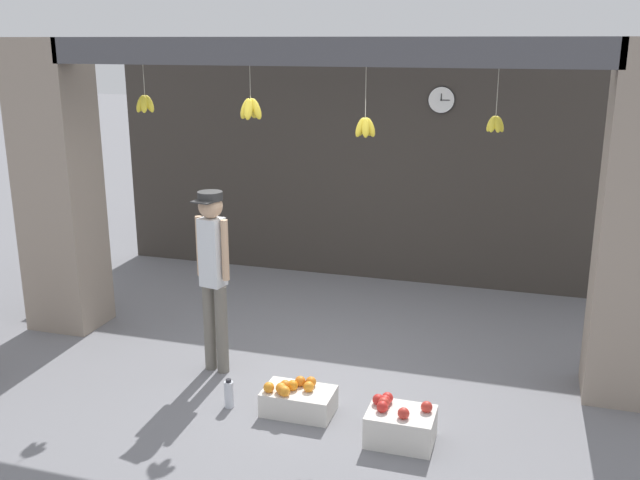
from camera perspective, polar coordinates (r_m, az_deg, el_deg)
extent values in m
plane|color=slate|center=(6.82, -1.03, -10.18)|extent=(60.00, 60.00, 0.00)
cube|color=#38332D|center=(8.97, 4.49, 6.20)|extent=(6.89, 0.12, 3.01)
cube|color=gray|center=(7.87, -20.16, 3.93)|extent=(0.70, 0.60, 3.01)
cube|color=#4C4C51|center=(6.25, -0.81, 14.85)|extent=(4.99, 0.24, 0.24)
cylinder|color=#B2AD99|center=(6.92, -13.92, 12.34)|extent=(0.01, 0.01, 0.28)
ellipsoid|color=yellow|center=(6.91, -13.48, 10.55)|extent=(0.12, 0.06, 0.18)
ellipsoid|color=yellow|center=(6.97, -13.53, 10.58)|extent=(0.08, 0.11, 0.18)
ellipsoid|color=yellow|center=(6.98, -13.95, 10.56)|extent=(0.11, 0.09, 0.19)
ellipsoid|color=yellow|center=(6.93, -14.16, 10.51)|extent=(0.11, 0.09, 0.19)
ellipsoid|color=yellow|center=(6.89, -13.88, 10.51)|extent=(0.08, 0.11, 0.18)
cylinder|color=#B2AD99|center=(6.49, -5.61, 12.48)|extent=(0.01, 0.01, 0.29)
ellipsoid|color=yellow|center=(6.48, -5.13, 10.40)|extent=(0.14, 0.07, 0.21)
ellipsoid|color=yellow|center=(6.55, -5.38, 10.44)|extent=(0.07, 0.14, 0.21)
ellipsoid|color=yellow|center=(6.52, -5.99, 10.41)|extent=(0.14, 0.07, 0.21)
ellipsoid|color=yellow|center=(6.46, -5.74, 10.36)|extent=(0.07, 0.14, 0.21)
cylinder|color=#B2AD99|center=(6.14, 3.68, 11.70)|extent=(0.01, 0.01, 0.42)
ellipsoid|color=yellow|center=(6.15, 4.05, 8.97)|extent=(0.12, 0.06, 0.18)
ellipsoid|color=yellow|center=(6.20, 3.85, 9.03)|extent=(0.08, 0.12, 0.19)
ellipsoid|color=yellow|center=(6.20, 3.36, 9.04)|extent=(0.11, 0.10, 0.19)
ellipsoid|color=yellow|center=(6.15, 3.24, 8.98)|extent=(0.11, 0.10, 0.19)
ellipsoid|color=yellow|center=(6.12, 3.67, 8.94)|extent=(0.08, 0.12, 0.19)
cylinder|color=#B2AD99|center=(6.03, 14.01, 11.41)|extent=(0.01, 0.01, 0.38)
ellipsoid|color=yellow|center=(6.05, 14.20, 8.98)|extent=(0.10, 0.05, 0.15)
ellipsoid|color=yellow|center=(6.08, 14.04, 9.02)|extent=(0.08, 0.09, 0.15)
ellipsoid|color=yellow|center=(6.08, 13.70, 9.04)|extent=(0.08, 0.09, 0.15)
ellipsoid|color=yellow|center=(6.05, 13.51, 9.03)|extent=(0.10, 0.05, 0.15)
ellipsoid|color=yellow|center=(6.02, 13.66, 8.98)|extent=(0.08, 0.09, 0.15)
ellipsoid|color=yellow|center=(6.02, 14.01, 8.96)|extent=(0.08, 0.09, 0.15)
cylinder|color=#6B665B|center=(6.64, -7.86, -7.12)|extent=(0.11, 0.11, 0.84)
cylinder|color=#6B665B|center=(6.72, -8.83, -6.88)|extent=(0.11, 0.11, 0.84)
cube|color=silver|center=(6.44, -8.60, -0.97)|extent=(0.23, 0.21, 0.63)
cylinder|color=tan|center=(6.35, -7.60, -0.82)|extent=(0.06, 0.06, 0.55)
cylinder|color=tan|center=(6.51, -9.60, -0.48)|extent=(0.06, 0.06, 0.55)
sphere|color=tan|center=(6.33, -8.76, 2.69)|extent=(0.22, 0.22, 0.22)
cylinder|color=#2D2D2D|center=(6.31, -8.79, 3.51)|extent=(0.22, 0.22, 0.08)
cube|color=#2D2D2D|center=(6.23, -9.38, 3.03)|extent=(0.20, 0.15, 0.01)
cube|color=silver|center=(6.04, -1.71, -12.76)|extent=(0.58, 0.36, 0.20)
sphere|color=orange|center=(5.99, -2.81, -11.54)|extent=(0.09, 0.09, 0.09)
sphere|color=orange|center=(5.96, -0.91, -11.66)|extent=(0.09, 0.09, 0.09)
sphere|color=orange|center=(5.94, -3.13, -11.75)|extent=(0.09, 0.09, 0.09)
sphere|color=orange|center=(5.89, -2.84, -12.00)|extent=(0.09, 0.09, 0.09)
sphere|color=orange|center=(5.98, -2.20, -11.55)|extent=(0.09, 0.09, 0.09)
sphere|color=orange|center=(6.03, -0.73, -11.28)|extent=(0.09, 0.09, 0.09)
sphere|color=orange|center=(5.91, -2.97, -11.95)|extent=(0.09, 0.09, 0.09)
sphere|color=orange|center=(6.05, -1.59, -11.23)|extent=(0.09, 0.09, 0.09)
sphere|color=orange|center=(5.96, -4.12, -11.68)|extent=(0.09, 0.09, 0.09)
cube|color=silver|center=(5.67, 6.48, -14.62)|extent=(0.51, 0.38, 0.26)
sphere|color=red|center=(5.51, 6.70, -13.61)|extent=(0.09, 0.09, 0.09)
sphere|color=red|center=(5.66, 5.22, -12.69)|extent=(0.09, 0.09, 0.09)
sphere|color=red|center=(5.67, 4.68, -12.61)|extent=(0.09, 0.09, 0.09)
sphere|color=red|center=(5.63, 5.11, -12.87)|extent=(0.09, 0.09, 0.09)
sphere|color=red|center=(5.71, 5.42, -12.46)|extent=(0.09, 0.09, 0.09)
sphere|color=red|center=(5.58, 5.01, -13.16)|extent=(0.09, 0.09, 0.09)
sphere|color=red|center=(5.62, 8.53, -13.07)|extent=(0.09, 0.09, 0.09)
cylinder|color=silver|center=(6.16, -7.29, -12.15)|extent=(0.08, 0.08, 0.23)
cylinder|color=black|center=(6.10, -7.33, -11.10)|extent=(0.04, 0.04, 0.03)
cylinder|color=black|center=(8.67, 9.69, 10.99)|extent=(0.32, 0.01, 0.32)
cylinder|color=white|center=(8.66, 9.68, 10.99)|extent=(0.30, 0.02, 0.30)
cube|color=black|center=(8.65, 9.68, 11.20)|extent=(0.01, 0.01, 0.08)
cube|color=black|center=(8.64, 9.97, 10.96)|extent=(0.11, 0.01, 0.01)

